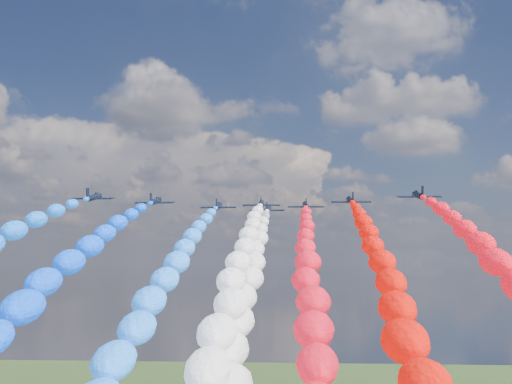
# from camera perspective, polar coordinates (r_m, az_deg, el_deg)

# --- Properties ---
(jet_0) EXTENTS (8.82, 12.02, 4.61)m
(jet_0) POSITION_cam_1_polar(r_m,az_deg,el_deg) (143.29, -13.83, -0.43)
(jet_0) COLOR black
(jet_1) EXTENTS (8.79, 12.00, 4.61)m
(jet_1) POSITION_cam_1_polar(r_m,az_deg,el_deg) (150.19, -8.69, -0.79)
(jet_1) COLOR black
(trail_1) EXTENTS (5.46, 111.70, 38.20)m
(trail_1) POSITION_cam_1_polar(r_m,az_deg,el_deg) (93.94, -16.71, -7.98)
(trail_1) COLOR #0A49FF
(jet_2) EXTENTS (9.05, 12.18, 4.61)m
(jet_2) POSITION_cam_1_polar(r_m,az_deg,el_deg) (161.44, -3.28, -1.22)
(jet_2) COLOR black
(trail_2) EXTENTS (5.46, 111.70, 38.20)m
(trail_2) POSITION_cam_1_polar(r_m,az_deg,el_deg) (103.66, -7.43, -7.99)
(trail_2) COLOR #2378FF
(jet_3) EXTENTS (9.16, 12.26, 4.61)m
(jet_3) POSITION_cam_1_polar(r_m,az_deg,el_deg) (155.01, 0.46, -1.03)
(jet_3) COLOR black
(trail_3) EXTENTS (5.46, 111.70, 38.20)m
(trail_3) POSITION_cam_1_polar(r_m,az_deg,el_deg) (96.65, -1.68, -8.17)
(trail_3) COLOR white
(jet_4) EXTENTS (9.16, 12.26, 4.61)m
(jet_4) POSITION_cam_1_polar(r_m,az_deg,el_deg) (170.29, 1.03, -1.49)
(jet_4) COLOR black
(trail_4) EXTENTS (5.46, 111.70, 38.20)m
(trail_4) POSITION_cam_1_polar(r_m,az_deg,el_deg) (111.92, -0.52, -7.90)
(trail_4) COLOR silver
(jet_5) EXTENTS (9.09, 12.21, 4.61)m
(jet_5) POSITION_cam_1_polar(r_m,az_deg,el_deg) (159.78, 4.30, -1.17)
(jet_5) COLOR black
(trail_5) EXTENTS (5.46, 111.70, 38.20)m
(trail_5) POSITION_cam_1_polar(r_m,az_deg,el_deg) (101.27, 4.53, -8.06)
(trail_5) COLOR red
(jet_6) EXTENTS (9.09, 12.21, 4.61)m
(jet_6) POSITION_cam_1_polar(r_m,az_deg,el_deg) (148.13, 8.19, -0.73)
(jet_6) COLOR black
(trail_6) EXTENTS (5.46, 111.70, 38.20)m
(trail_6) POSITION_cam_1_polar(r_m,az_deg,el_deg) (89.83, 11.05, -8.22)
(trail_6) COLOR red
(jet_7) EXTENTS (8.85, 12.03, 4.61)m
(jet_7) POSITION_cam_1_polar(r_m,az_deg,el_deg) (139.23, 13.86, -0.27)
(jet_7) COLOR black
(trail_7) EXTENTS (5.46, 111.70, 38.20)m
(trail_7) POSITION_cam_1_polar(r_m,az_deg,el_deg) (82.11, 21.12, -8.12)
(trail_7) COLOR #FA0C1D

